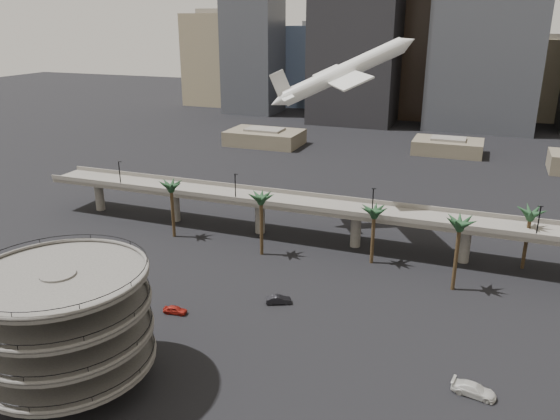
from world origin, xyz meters
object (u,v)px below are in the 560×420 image
at_px(parking_ramp, 64,319).
at_px(car_b, 278,300).
at_px(car_c, 474,390).
at_px(car_a, 175,310).
at_px(airborne_jet, 342,73).
at_px(overpass, 307,208).

bearing_deg(parking_ramp, car_b, 59.52).
distance_m(parking_ramp, car_c, 53.26).
distance_m(parking_ramp, car_b, 35.98).
relative_size(parking_ramp, car_a, 5.65).
relative_size(airborne_jet, car_b, 7.02).
height_order(overpass, airborne_jet, airborne_jet).
height_order(parking_ramp, car_b, parking_ramp).
relative_size(car_a, car_c, 0.70).
bearing_deg(overpass, parking_ramp, -102.43).
distance_m(overpass, car_b, 30.11).
bearing_deg(car_c, car_a, 93.86).
bearing_deg(car_b, overpass, -15.93).
distance_m(car_a, car_c, 47.00).
xyz_separation_m(airborne_jet, car_b, (1.26, -42.26, -33.97)).
relative_size(parking_ramp, car_b, 5.09).
distance_m(airborne_jet, car_b, 54.23).
bearing_deg(airborne_jet, car_a, -133.99).
bearing_deg(car_c, car_b, 76.33).
distance_m(overpass, car_c, 56.50).
relative_size(airborne_jet, car_a, 7.79).
bearing_deg(car_b, car_a, 97.11).
xyz_separation_m(airborne_jet, car_a, (-13.42, -51.49, -34.01)).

